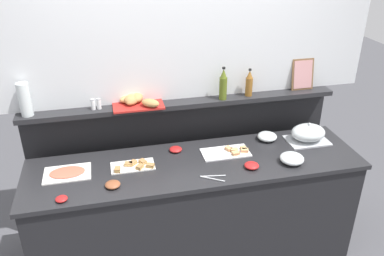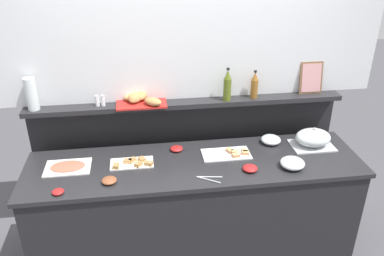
# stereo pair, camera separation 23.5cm
# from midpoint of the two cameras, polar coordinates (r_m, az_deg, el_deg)

# --- Properties ---
(ground_plane) EXTENTS (12.00, 12.00, 0.00)m
(ground_plane) POSITION_cam_midpoint_polar(r_m,az_deg,el_deg) (4.05, -3.18, -11.80)
(ground_plane) COLOR #4C4C51
(buffet_counter) EXTENTS (2.56, 0.68, 0.93)m
(buffet_counter) POSITION_cam_midpoint_polar(r_m,az_deg,el_deg) (3.30, -1.51, -11.86)
(buffet_counter) COLOR black
(buffet_counter) RESTS_ON ground_plane
(back_ledge_unit) EXTENTS (2.61, 0.22, 1.25)m
(back_ledge_unit) POSITION_cam_midpoint_polar(r_m,az_deg,el_deg) (3.60, -3.21, -4.43)
(back_ledge_unit) COLOR black
(back_ledge_unit) RESTS_ON ground_plane
(upper_wall_panel) EXTENTS (3.21, 0.08, 1.35)m
(upper_wall_panel) POSITION_cam_midpoint_polar(r_m,az_deg,el_deg) (3.16, -3.90, 15.84)
(upper_wall_panel) COLOR silver
(upper_wall_panel) RESTS_ON back_ledge_unit
(sandwich_platter_front) EXTENTS (0.38, 0.20, 0.04)m
(sandwich_platter_front) POSITION_cam_midpoint_polar(r_m,az_deg,el_deg) (3.15, 3.18, -3.49)
(sandwich_platter_front) COLOR white
(sandwich_platter_front) RESTS_ON buffet_counter
(sandwich_platter_rear) EXTENTS (0.32, 0.17, 0.04)m
(sandwich_platter_rear) POSITION_cam_midpoint_polar(r_m,az_deg,el_deg) (3.02, -10.58, -5.38)
(sandwich_platter_rear) COLOR white
(sandwich_platter_rear) RESTS_ON buffet_counter
(cold_cuts_platter) EXTENTS (0.33, 0.23, 0.02)m
(cold_cuts_platter) POSITION_cam_midpoint_polar(r_m,az_deg,el_deg) (3.06, -19.57, -6.14)
(cold_cuts_platter) COLOR white
(cold_cuts_platter) RESTS_ON buffet_counter
(serving_cloche) EXTENTS (0.34, 0.24, 0.17)m
(serving_cloche) POSITION_cam_midpoint_polar(r_m,az_deg,el_deg) (3.39, 14.42, -0.79)
(serving_cloche) COLOR #B7BABF
(serving_cloche) RESTS_ON buffet_counter
(glass_bowl_large) EXTENTS (0.16, 0.16, 0.07)m
(glass_bowl_large) POSITION_cam_midpoint_polar(r_m,az_deg,el_deg) (3.36, 8.78, -1.29)
(glass_bowl_large) COLOR silver
(glass_bowl_large) RESTS_ON buffet_counter
(glass_bowl_medium) EXTENTS (0.18, 0.18, 0.07)m
(glass_bowl_medium) POSITION_cam_midpoint_polar(r_m,az_deg,el_deg) (3.08, 12.02, -4.39)
(glass_bowl_medium) COLOR silver
(glass_bowl_medium) RESTS_ON buffet_counter
(condiment_bowl_cream) EXTENTS (0.11, 0.11, 0.04)m
(condiment_bowl_cream) POSITION_cam_midpoint_polar(r_m,az_deg,el_deg) (2.83, -13.67, -7.94)
(condiment_bowl_cream) COLOR brown
(condiment_bowl_cream) RESTS_ON buffet_counter
(condiment_bowl_dark) EXTENTS (0.08, 0.08, 0.03)m
(condiment_bowl_dark) POSITION_cam_midpoint_polar(r_m,az_deg,el_deg) (2.81, -20.54, -9.55)
(condiment_bowl_dark) COLOR red
(condiment_bowl_dark) RESTS_ON buffet_counter
(condiment_bowl_teal) EXTENTS (0.11, 0.11, 0.04)m
(condiment_bowl_teal) POSITION_cam_midpoint_polar(r_m,az_deg,el_deg) (2.97, 6.32, -5.42)
(condiment_bowl_teal) COLOR red
(condiment_bowl_teal) RESTS_ON buffet_counter
(condiment_bowl_red) EXTENTS (0.10, 0.10, 0.04)m
(condiment_bowl_red) POSITION_cam_midpoint_polar(r_m,az_deg,el_deg) (3.17, -4.49, -3.11)
(condiment_bowl_red) COLOR red
(condiment_bowl_red) RESTS_ON buffet_counter
(serving_tongs) EXTENTS (0.19, 0.11, 0.01)m
(serving_tongs) POSITION_cam_midpoint_polar(r_m,az_deg,el_deg) (2.85, 0.53, -7.15)
(serving_tongs) COLOR #B7BABF
(serving_tongs) RESTS_ON buffet_counter
(vinegar_bottle_amber) EXTENTS (0.06, 0.06, 0.24)m
(vinegar_bottle_amber) POSITION_cam_midpoint_polar(r_m,az_deg,el_deg) (3.35, 6.20, 6.29)
(vinegar_bottle_amber) COLOR #8E5B23
(vinegar_bottle_amber) RESTS_ON back_ledge_unit
(olive_oil_bottle) EXTENTS (0.06, 0.06, 0.28)m
(olive_oil_bottle) POSITION_cam_midpoint_polar(r_m,az_deg,el_deg) (3.26, 2.43, 6.15)
(olive_oil_bottle) COLOR #56661E
(olive_oil_bottle) RESTS_ON back_ledge_unit
(salt_shaker) EXTENTS (0.03, 0.03, 0.09)m
(salt_shaker) POSITION_cam_midpoint_polar(r_m,az_deg,el_deg) (3.22, -16.05, 3.25)
(salt_shaker) COLOR white
(salt_shaker) RESTS_ON back_ledge_unit
(pepper_shaker) EXTENTS (0.03, 0.03, 0.09)m
(pepper_shaker) POSITION_cam_midpoint_polar(r_m,az_deg,el_deg) (3.21, -15.27, 3.33)
(pepper_shaker) COLOR white
(pepper_shaker) RESTS_ON back_ledge_unit
(bread_basket) EXTENTS (0.40, 0.30, 0.08)m
(bread_basket) POSITION_cam_midpoint_polar(r_m,az_deg,el_deg) (3.22, -10.07, 3.87)
(bread_basket) COLOR #B2231E
(bread_basket) RESTS_ON back_ledge_unit
(framed_picture) EXTENTS (0.20, 0.06, 0.27)m
(framed_picture) POSITION_cam_midpoint_polar(r_m,az_deg,el_deg) (3.57, 13.78, 7.46)
(framed_picture) COLOR brown
(framed_picture) RESTS_ON back_ledge_unit
(water_carafe) EXTENTS (0.09, 0.09, 0.26)m
(water_carafe) POSITION_cam_midpoint_polar(r_m,az_deg,el_deg) (3.25, -24.80, 3.69)
(water_carafe) COLOR silver
(water_carafe) RESTS_ON back_ledge_unit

